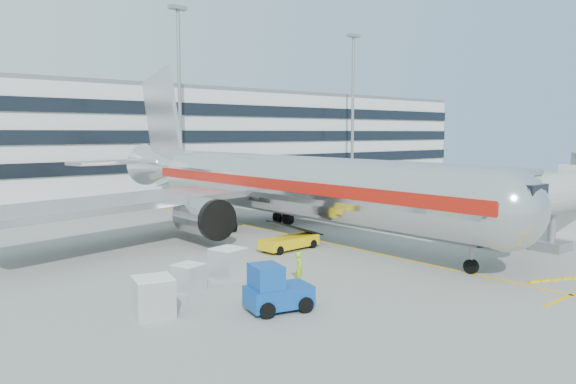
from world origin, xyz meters
TOP-DOWN VIEW (x-y plane):
  - ground at (0.00, 0.00)m, footprint 180.00×180.00m
  - lead_in_line at (0.00, 10.00)m, footprint 0.25×70.00m
  - stop_bar at (0.00, -14.00)m, footprint 6.00×0.25m
  - main_jet at (0.00, 11.72)m, footprint 50.95×48.70m
  - jet_bridge at (12.18, -8.00)m, footprint 17.80×4.50m
  - terminal at (0.00, 57.95)m, footprint 150.00×24.25m
  - light_mast_centre at (8.00, 42.00)m, footprint 2.40×1.20m
  - light_mast_east at (42.00, 42.00)m, footprint 2.40×1.20m
  - belt_loader at (-4.02, 4.52)m, footprint 5.02×2.08m
  - baggage_tug at (-13.73, -5.96)m, footprint 3.45×2.61m
  - cargo_container_left at (-18.56, -2.86)m, footprint 2.12×2.12m
  - cargo_container_right at (-15.15, -0.19)m, footprint 1.75×1.75m
  - cargo_container_front at (-11.99, 0.66)m, footprint 2.03×2.03m
  - ramp_worker at (-9.58, -3.00)m, footprint 0.78×0.79m

SIDE VIEW (x-z plane):
  - ground at x=0.00m, z-range 0.00..0.00m
  - lead_in_line at x=0.00m, z-range 0.00..0.01m
  - stop_bar at x=0.00m, z-range 0.00..0.01m
  - belt_loader at x=-4.02m, z-range -0.51..1.86m
  - cargo_container_right at x=-15.15m, z-range 0.00..1.49m
  - cargo_container_front at x=-11.99m, z-range 0.01..1.82m
  - ramp_worker at x=-9.58m, z-range 0.00..1.83m
  - cargo_container_left at x=-18.56m, z-range 0.01..1.87m
  - baggage_tug at x=-13.73m, z-range -0.15..2.18m
  - jet_bridge at x=12.18m, z-range 0.37..7.37m
  - main_jet at x=0.00m, z-range -3.79..12.26m
  - terminal at x=0.00m, z-range 0.00..15.60m
  - light_mast_centre at x=8.00m, z-range 2.15..27.60m
  - light_mast_east at x=42.00m, z-range 2.15..27.60m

